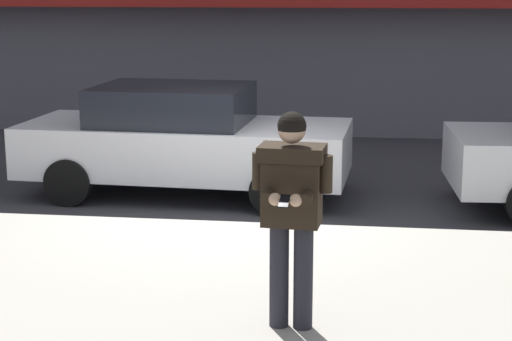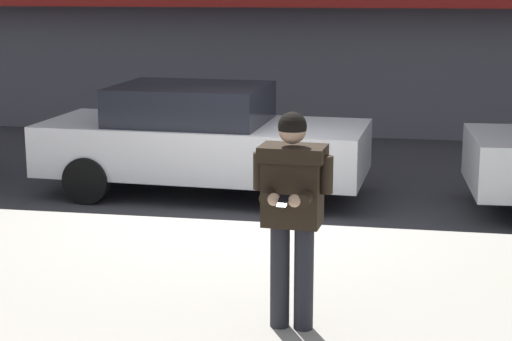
% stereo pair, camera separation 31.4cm
% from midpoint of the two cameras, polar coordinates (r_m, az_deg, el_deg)
% --- Properties ---
extents(ground_plane, '(80.00, 80.00, 0.00)m').
position_cam_midpoint_polar(ground_plane, '(10.46, 0.01, -3.83)').
color(ground_plane, '#333338').
extents(sidewalk, '(32.00, 5.30, 0.14)m').
position_cam_midpoint_polar(sidewalk, '(7.63, 3.64, -9.60)').
color(sidewalk, '#A8A399').
rests_on(sidewalk, ground).
extents(curb_paint_line, '(28.00, 0.12, 0.01)m').
position_cam_midpoint_polar(curb_paint_line, '(10.39, 5.51, -4.00)').
color(curb_paint_line, silver).
rests_on(curb_paint_line, ground).
extents(parked_sedan_mid, '(4.59, 2.10, 1.54)m').
position_cam_midpoint_polar(parked_sedan_mid, '(11.96, -2.93, 2.12)').
color(parked_sedan_mid, silver).
rests_on(parked_sedan_mid, ground).
extents(man_texting_on_phone, '(0.65, 0.60, 1.81)m').
position_cam_midpoint_polar(man_texting_on_phone, '(6.84, 3.74, -1.81)').
color(man_texting_on_phone, '#23232B').
rests_on(man_texting_on_phone, sidewalk).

